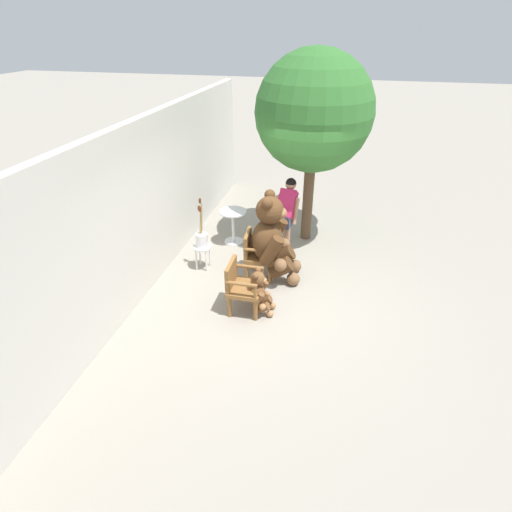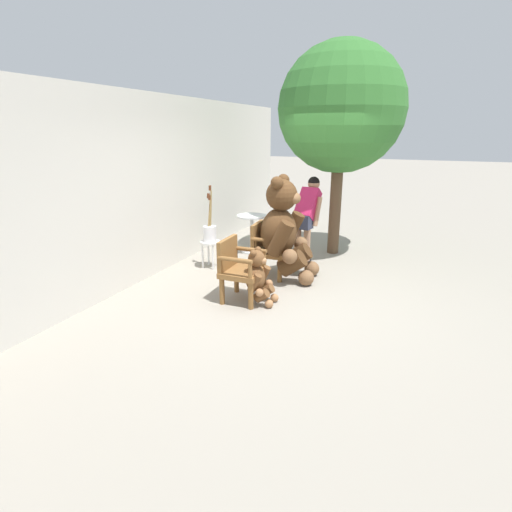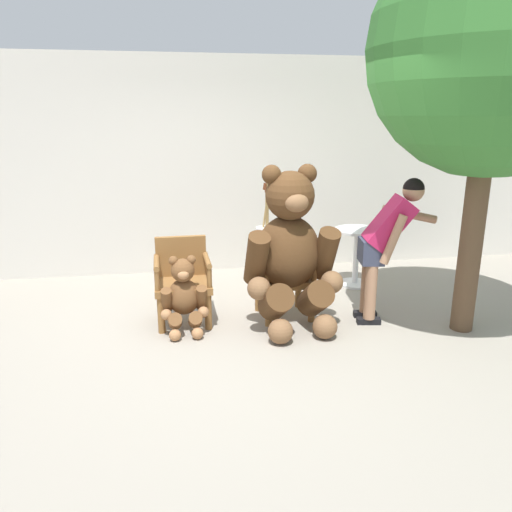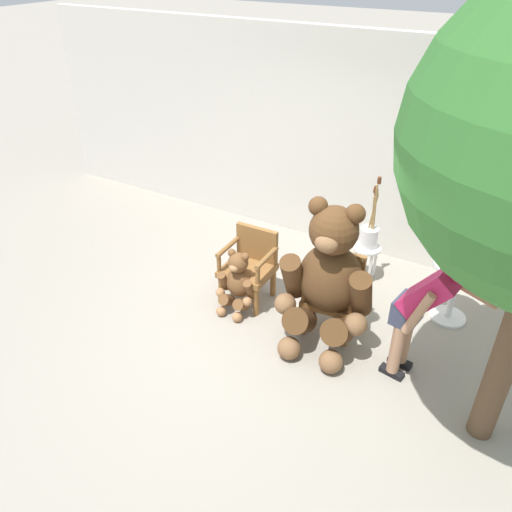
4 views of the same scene
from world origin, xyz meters
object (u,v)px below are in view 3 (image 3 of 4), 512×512
teddy_bear_small (184,296)px  white_stool (265,256)px  patio_tree (509,55)px  wooden_chair_right (283,273)px  brush_bucket (265,234)px  teddy_bear_large (290,249)px  round_side_table (356,250)px  wooden_chair_left (182,278)px  person_visitor (386,237)px

teddy_bear_small → white_stool: size_ratio=1.67×
teddy_bear_small → patio_tree: patio_tree is taller
wooden_chair_right → brush_bucket: (0.00, 1.04, 0.17)m
teddy_bear_large → round_side_table: (1.09, 1.03, -0.34)m
wooden_chair_left → wooden_chair_right: size_ratio=1.00×
teddy_bear_large → round_side_table: 1.54m
round_side_table → teddy_bear_small: bearing=-154.1°
teddy_bear_small → white_stool: teddy_bear_small is taller
wooden_chair_right → teddy_bear_large: (0.01, -0.27, 0.33)m
teddy_bear_small → person_visitor: size_ratio=0.52×
wooden_chair_right → white_stool: wooden_chair_right is taller
wooden_chair_right → white_stool: bearing=89.9°
patio_tree → wooden_chair_left: bearing=165.2°
wooden_chair_left → teddy_bear_large: size_ratio=0.53×
teddy_bear_small → patio_tree: bearing=-9.3°
wooden_chair_right → person_visitor: size_ratio=0.58×
person_visitor → patio_tree: patio_tree is taller
round_side_table → teddy_bear_large: bearing=-136.6°
teddy_bear_small → patio_tree: 3.60m
wooden_chair_left → person_visitor: (2.02, -0.35, 0.43)m
wooden_chair_left → patio_tree: bearing=-14.8°
teddy_bear_small → white_stool: 1.69m
teddy_bear_large → teddy_bear_small: bearing=-179.2°
patio_tree → brush_bucket: bearing=134.8°
person_visitor → patio_tree: size_ratio=0.40×
wooden_chair_left → white_stool: bearing=44.8°
teddy_bear_small → brush_bucket: 1.71m
wooden_chair_right → person_visitor: bearing=-19.7°
wooden_chair_right → patio_tree: 2.85m
wooden_chair_left → wooden_chair_right: same height
white_stool → round_side_table: size_ratio=0.64×
white_stool → brush_bucket: (0.00, -0.00, 0.28)m
round_side_table → patio_tree: bearing=-65.9°
white_stool → wooden_chair_right: bearing=-90.1°
white_stool → teddy_bear_large: bearing=-89.6°
teddy_bear_small → brush_bucket: bearing=51.6°
teddy_bear_large → person_visitor: teddy_bear_large is taller
wooden_chair_right → brush_bucket: brush_bucket is taller
white_stool → round_side_table: bearing=-14.3°
wooden_chair_left → white_stool: size_ratio=1.87×
teddy_bear_large → brush_bucket: 1.32m
teddy_bear_small → patio_tree: size_ratio=0.21×
white_stool → round_side_table: 1.14m
teddy_bear_small → round_side_table: size_ratio=1.07×
white_stool → patio_tree: (1.78, -1.79, 2.21)m
teddy_bear_large → round_side_table: bearing=43.4°
person_visitor → white_stool: size_ratio=3.22×
teddy_bear_large → brush_bucket: size_ratio=1.73×
wooden_chair_right → teddy_bear_large: teddy_bear_large is taller
patio_tree → teddy_bear_large: bearing=164.9°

